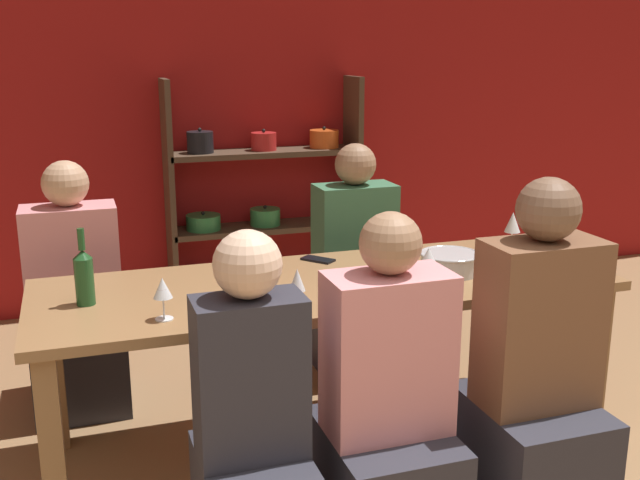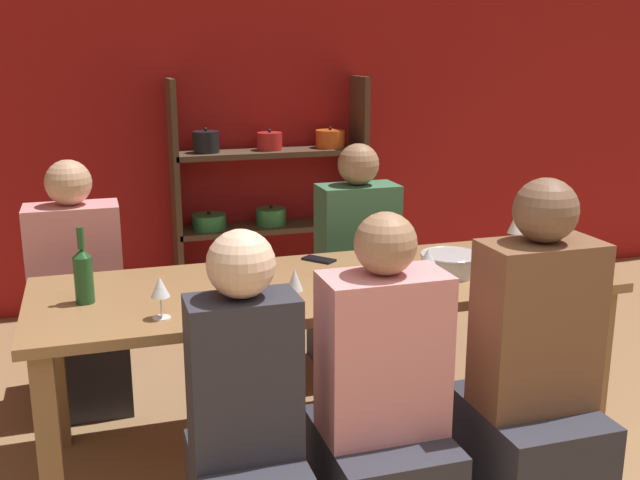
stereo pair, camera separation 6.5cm
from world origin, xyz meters
TOP-DOWN VIEW (x-y plane):
  - wall_back_red at (0.00, 3.83)m, footprint 8.80×0.06m
  - shelf_unit at (0.30, 3.63)m, footprint 1.28×0.30m
  - dining_table at (0.10, 1.71)m, footprint 2.40×0.83m
  - mixing_bowl at (0.63, 1.64)m, footprint 0.26×0.26m
  - wine_bottle_green at (-0.87, 1.72)m, footprint 0.07×0.07m
  - wine_glass_empty_a at (1.19, 1.50)m, footprint 0.07×0.07m
  - wine_glass_white_a at (1.15, 1.97)m, footprint 0.08×0.08m
  - wine_glass_red_a at (-0.12, 1.41)m, footprint 0.07×0.07m
  - wine_glass_red_b at (-0.61, 1.46)m, footprint 0.07×0.07m
  - wine_glass_empty_b at (0.46, 1.50)m, footprint 0.08×0.08m
  - wine_glass_red_c at (-0.20, 1.60)m, footprint 0.06×0.06m
  - cell_phone at (0.16, 2.01)m, footprint 0.15×0.16m
  - person_near_a at (-0.41, 0.97)m, footprint 0.34×0.43m
  - person_far_a at (0.50, 2.42)m, footprint 0.41×0.51m
  - person_near_b at (0.62, 0.95)m, footprint 0.41×0.51m
  - person_far_b at (-0.91, 2.46)m, footprint 0.43×0.54m
  - person_near_c at (0.07, 1.00)m, footprint 0.41×0.52m

SIDE VIEW (x-z plane):
  - person_near_c at x=0.07m, z-range -0.16..1.03m
  - person_far_b at x=-0.91m, z-range -0.16..1.03m
  - person_near_a at x=-0.41m, z-range -0.14..1.03m
  - person_far_a at x=0.50m, z-range -0.16..1.06m
  - person_near_b at x=0.62m, z-range -0.17..1.11m
  - shelf_unit at x=0.30m, z-range -0.17..1.33m
  - dining_table at x=0.10m, z-range 0.28..1.03m
  - cell_phone at x=0.16m, z-range 0.75..0.76m
  - mixing_bowl at x=0.63m, z-range 0.75..0.84m
  - wine_glass_red_a at x=-0.12m, z-range 0.78..0.93m
  - wine_glass_white_a at x=1.15m, z-range 0.78..0.94m
  - wine_glass_red_b at x=-0.61m, z-range 0.78..0.94m
  - wine_bottle_green at x=-0.87m, z-range 0.71..1.01m
  - wine_glass_empty_a at x=1.19m, z-range 0.78..0.94m
  - wine_glass_red_c at x=-0.20m, z-range 0.78..0.95m
  - wine_glass_empty_b at x=0.46m, z-range 0.79..0.95m
  - wall_back_red at x=0.00m, z-range 0.00..2.70m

